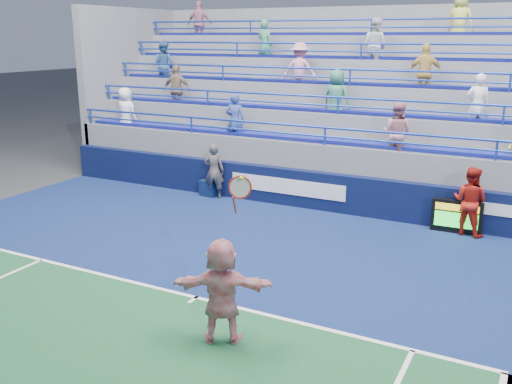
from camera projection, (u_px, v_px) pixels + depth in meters
The scene contains 8 objects.
ground at pixel (196, 299), 10.87m from camera, with size 120.00×120.00×0.00m, color #333538.
sponsor_wall at pixel (321, 191), 16.29m from camera, with size 18.00×0.32×1.10m.
bleacher_stand at pixel (362, 136), 19.25m from camera, with size 18.00×5.60×6.13m.
serve_speed_board at pixel (457, 217), 14.36m from camera, with size 1.24×0.17×0.86m.
judge_chair at pixel (211, 187), 17.80m from camera, with size 0.56×0.56×0.89m.
tennis_player at pixel (222, 291), 9.15m from camera, with size 1.71×1.15×2.85m.
line_judge at pixel (214, 171), 17.40m from camera, with size 0.62×0.41×1.70m, color #131735.
ball_girl at pixel (470, 201), 14.14m from camera, with size 0.85×0.66×1.75m, color #A31B12.
Camera 1 is at (5.60, -8.29, 4.85)m, focal length 40.00 mm.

